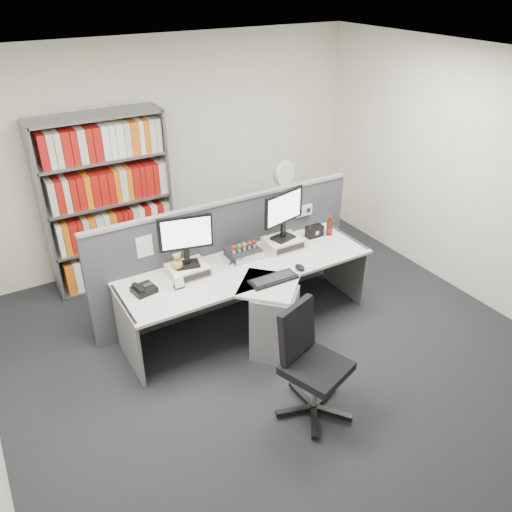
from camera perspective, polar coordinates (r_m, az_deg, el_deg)
ground at (r=5.05m, az=3.84°, el=-12.31°), size 5.50×5.50×0.00m
room_shell at (r=4.07m, az=4.68°, el=6.75°), size 5.04×5.54×2.72m
partition at (r=5.54m, az=-3.11°, el=0.22°), size 3.00×0.08×1.27m
desk at (r=5.16m, az=0.31°, el=-4.74°), size 2.60×1.20×0.72m
monitor_riser_left at (r=5.06m, az=-7.50°, el=-1.53°), size 0.38×0.31×0.10m
monitor_riser_right at (r=5.51m, az=2.99°, el=1.47°), size 0.38×0.31×0.10m
monitor_left at (r=4.89m, az=-7.78°, el=2.12°), size 0.51×0.21×0.53m
monitor_right at (r=5.35m, az=3.08°, el=4.96°), size 0.52×0.22×0.53m
desktop_pc at (r=5.33m, az=-1.37°, el=0.35°), size 0.32×0.29×0.09m
figurines at (r=5.27m, az=-1.29°, el=1.16°), size 0.29×0.05×0.09m
keyboard at (r=4.94m, az=1.91°, el=-2.57°), size 0.48×0.19×0.03m
mouse at (r=5.13m, az=4.86°, el=-1.25°), size 0.08×0.13×0.05m
desk_phone at (r=4.87m, az=-12.30°, el=-3.60°), size 0.23×0.21×0.09m
desk_calendar at (r=4.87m, az=-8.53°, el=-2.97°), size 0.10×0.07×0.12m
plush_toy at (r=4.96m, az=-8.67°, el=-0.67°), size 0.10×0.10×0.17m
speaker at (r=5.75m, az=6.45°, el=2.75°), size 0.19×0.10×0.13m
cola_bottle at (r=5.80m, az=8.11°, el=3.11°), size 0.07×0.07×0.23m
shelving_unit at (r=6.13m, az=-16.04°, el=5.49°), size 1.41×0.40×2.00m
filing_cabinet at (r=6.79m, az=2.96°, el=3.22°), size 0.45×0.61×0.70m
desk_fan at (r=6.51m, az=3.12°, el=8.73°), size 0.33×0.20×0.56m
office_chair at (r=4.35m, az=5.87°, el=-11.30°), size 0.66×0.64×0.99m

